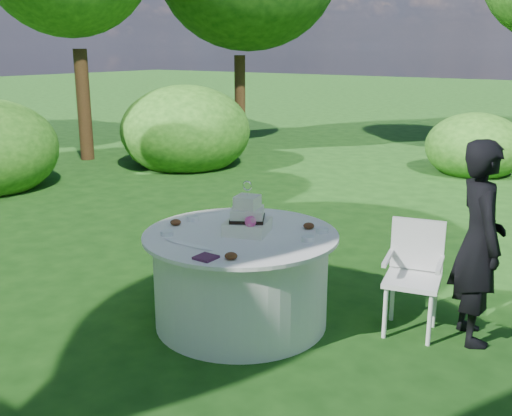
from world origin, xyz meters
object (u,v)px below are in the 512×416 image
(table, at_px, (241,278))
(cake, at_px, (247,219))
(guest, at_px, (479,243))
(chair, at_px, (414,268))
(napkins, at_px, (206,257))

(table, relative_size, cake, 3.63)
(cake, bearing_deg, guest, 26.17)
(table, xyz_separation_m, chair, (1.19, 0.70, 0.13))
(table, height_order, chair, chair)
(napkins, relative_size, guest, 0.09)
(guest, distance_m, table, 1.86)
(guest, bearing_deg, table, 83.59)
(napkins, xyz_separation_m, table, (-0.16, 0.62, -0.39))
(cake, xyz_separation_m, chair, (1.14, 0.66, -0.37))
(chair, bearing_deg, napkins, -128.01)
(napkins, distance_m, table, 0.75)
(table, bearing_deg, napkins, -75.66)
(napkins, relative_size, cake, 0.33)
(guest, xyz_separation_m, chair, (-0.44, -0.11, -0.27))
(guest, xyz_separation_m, cake, (-1.58, -0.78, 0.10))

